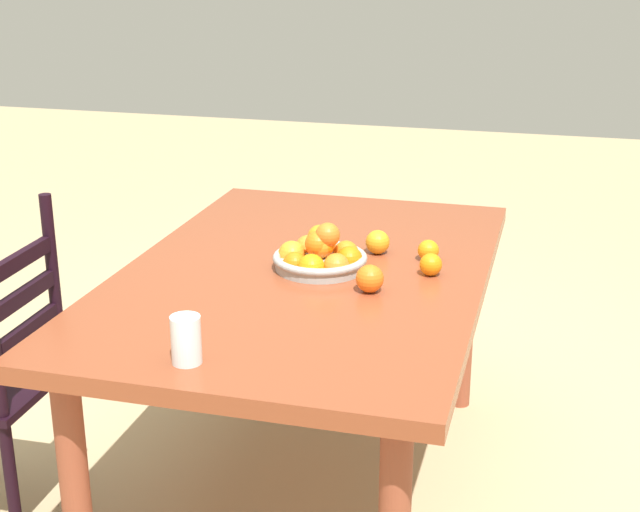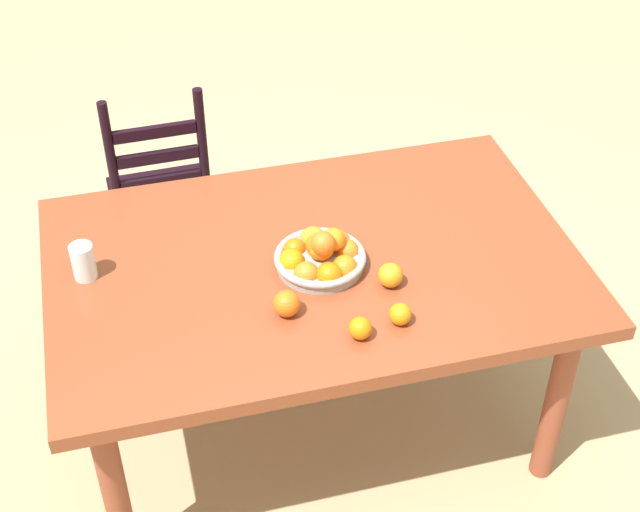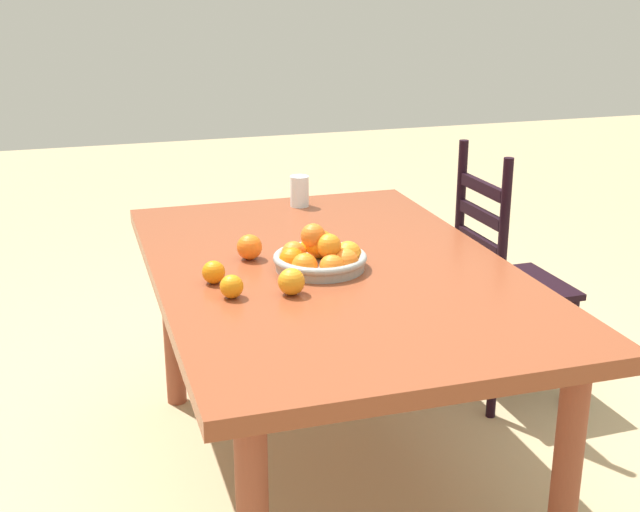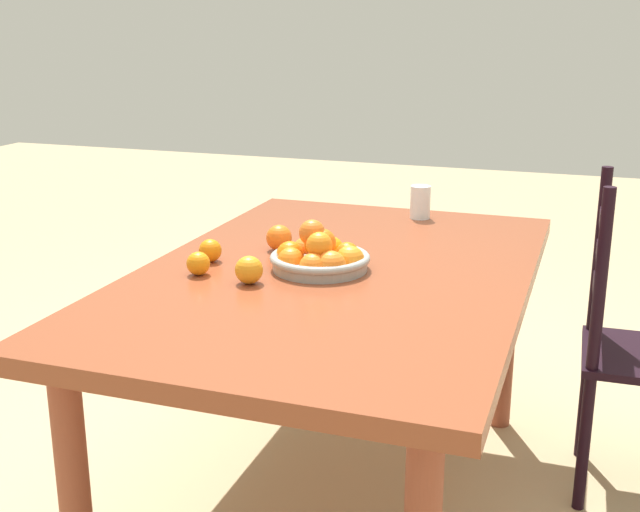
% 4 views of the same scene
% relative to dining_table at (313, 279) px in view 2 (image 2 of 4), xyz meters
% --- Properties ---
extents(ground_plane, '(12.00, 12.00, 0.00)m').
position_rel_dining_table_xyz_m(ground_plane, '(0.00, 0.00, -0.68)').
color(ground_plane, tan).
extents(dining_table, '(1.64, 1.07, 0.76)m').
position_rel_dining_table_xyz_m(dining_table, '(0.00, 0.00, 0.00)').
color(dining_table, brown).
rests_on(dining_table, ground).
extents(chair_near_window, '(0.40, 0.40, 1.00)m').
position_rel_dining_table_xyz_m(chair_near_window, '(-0.40, 0.83, -0.21)').
color(chair_near_window, black).
rests_on(chair_near_window, ground).
extents(fruit_bowl, '(0.28, 0.28, 0.15)m').
position_rel_dining_table_xyz_m(fruit_bowl, '(0.02, -0.04, 0.13)').
color(fruit_bowl, '#9B9E9B').
rests_on(fruit_bowl, dining_table).
extents(orange_loose_0, '(0.07, 0.07, 0.07)m').
position_rel_dining_table_xyz_m(orange_loose_0, '(0.17, -0.34, 0.12)').
color(orange_loose_0, orange).
rests_on(orange_loose_0, dining_table).
extents(orange_loose_1, '(0.08, 0.08, 0.08)m').
position_rel_dining_table_xyz_m(orange_loose_1, '(-0.13, -0.23, 0.13)').
color(orange_loose_1, orange).
rests_on(orange_loose_1, dining_table).
extents(orange_loose_2, '(0.08, 0.08, 0.08)m').
position_rel_dining_table_xyz_m(orange_loose_2, '(0.19, -0.18, 0.12)').
color(orange_loose_2, orange).
rests_on(orange_loose_2, dining_table).
extents(orange_loose_3, '(0.07, 0.07, 0.07)m').
position_rel_dining_table_xyz_m(orange_loose_3, '(0.04, -0.37, 0.12)').
color(orange_loose_3, orange).
rests_on(orange_loose_3, dining_table).
extents(drinking_glass, '(0.07, 0.07, 0.12)m').
position_rel_dining_table_xyz_m(drinking_glass, '(-0.69, 0.09, 0.14)').
color(drinking_glass, silver).
rests_on(drinking_glass, dining_table).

